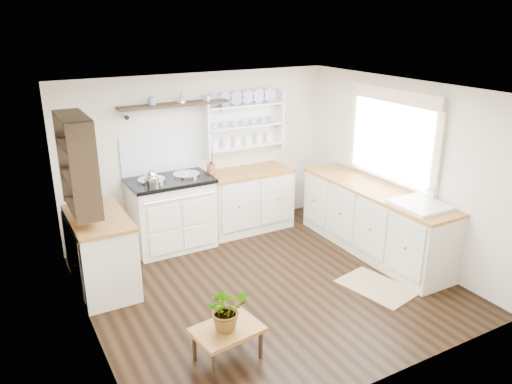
{
  "coord_description": "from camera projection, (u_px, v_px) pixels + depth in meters",
  "views": [
    {
      "loc": [
        -2.66,
        -4.5,
        3.04
      ],
      "look_at": [
        -0.02,
        0.25,
        1.1
      ],
      "focal_mm": 35.0,
      "sensor_mm": 36.0,
      "label": 1
    }
  ],
  "objects": [
    {
      "name": "floor",
      "position": [
        267.0,
        285.0,
        5.94
      ],
      "size": [
        4.0,
        3.8,
        0.01
      ],
      "primitive_type": "cube",
      "color": "black",
      "rests_on": "ground"
    },
    {
      "name": "wall_back",
      "position": [
        201.0,
        155.0,
        7.12
      ],
      "size": [
        4.0,
        0.02,
        2.3
      ],
      "primitive_type": "cube",
      "color": "beige",
      "rests_on": "ground"
    },
    {
      "name": "wall_right",
      "position": [
        401.0,
        169.0,
        6.47
      ],
      "size": [
        0.02,
        3.8,
        2.3
      ],
      "primitive_type": "cube",
      "color": "beige",
      "rests_on": "ground"
    },
    {
      "name": "wall_left",
      "position": [
        83.0,
        230.0,
        4.64
      ],
      "size": [
        0.02,
        3.8,
        2.3
      ],
      "primitive_type": "cube",
      "color": "beige",
      "rests_on": "ground"
    },
    {
      "name": "ceiling",
      "position": [
        269.0,
        90.0,
        5.17
      ],
      "size": [
        4.0,
        3.8,
        0.01
      ],
      "primitive_type": "cube",
      "color": "white",
      "rests_on": "wall_back"
    },
    {
      "name": "window",
      "position": [
        393.0,
        136.0,
        6.43
      ],
      "size": [
        0.08,
        1.55,
        1.22
      ],
      "color": "white",
      "rests_on": "wall_right"
    },
    {
      "name": "aga_cooker",
      "position": [
        171.0,
        212.0,
        6.79
      ],
      "size": [
        1.1,
        0.76,
        1.01
      ],
      "color": "white",
      "rests_on": "floor"
    },
    {
      "name": "back_cabinets",
      "position": [
        248.0,
        199.0,
        7.38
      ],
      "size": [
        1.27,
        0.63,
        0.9
      ],
      "color": "beige",
      "rests_on": "floor"
    },
    {
      "name": "right_cabinets",
      "position": [
        374.0,
        219.0,
        6.65
      ],
      "size": [
        0.62,
        2.43,
        0.9
      ],
      "color": "beige",
      "rests_on": "floor"
    },
    {
      "name": "belfast_sink",
      "position": [
        419.0,
        214.0,
        5.92
      ],
      "size": [
        0.55,
        0.6,
        0.45
      ],
      "color": "white",
      "rests_on": "right_cabinets"
    },
    {
      "name": "left_cabinets",
      "position": [
        101.0,
        251.0,
        5.75
      ],
      "size": [
        0.62,
        1.13,
        0.9
      ],
      "color": "beige",
      "rests_on": "floor"
    },
    {
      "name": "plate_rack",
      "position": [
        242.0,
        123.0,
        7.25
      ],
      "size": [
        1.2,
        0.22,
        0.9
      ],
      "color": "white",
      "rests_on": "wall_back"
    },
    {
      "name": "high_shelf",
      "position": [
        174.0,
        105.0,
        6.58
      ],
      "size": [
        1.5,
        0.29,
        0.16
      ],
      "color": "black",
      "rests_on": "wall_back"
    },
    {
      "name": "left_shelving",
      "position": [
        77.0,
        162.0,
        5.32
      ],
      "size": [
        0.28,
        0.8,
        1.05
      ],
      "primitive_type": "cube",
      "color": "black",
      "rests_on": "wall_left"
    },
    {
      "name": "kettle",
      "position": [
        151.0,
        180.0,
        6.38
      ],
      "size": [
        0.19,
        0.19,
        0.23
      ],
      "primitive_type": null,
      "color": "silver",
      "rests_on": "aga_cooker"
    },
    {
      "name": "utensil_crock",
      "position": [
        211.0,
        169.0,
        7.02
      ],
      "size": [
        0.12,
        0.12,
        0.14
      ],
      "primitive_type": "cylinder",
      "color": "brown",
      "rests_on": "back_cabinets"
    },
    {
      "name": "center_table",
      "position": [
        227.0,
        332.0,
        4.57
      ],
      "size": [
        0.67,
        0.52,
        0.33
      ],
      "rotation": [
        0.0,
        0.0,
        0.13
      ],
      "color": "brown",
      "rests_on": "floor"
    },
    {
      "name": "potted_plant",
      "position": [
        227.0,
        308.0,
        4.49
      ],
      "size": [
        0.42,
        0.38,
        0.42
      ],
      "primitive_type": "imported",
      "rotation": [
        0.0,
        0.0,
        -0.16
      ],
      "color": "#3F7233",
      "rests_on": "center_table"
    },
    {
      "name": "floor_rug",
      "position": [
        376.0,
        287.0,
        5.87
      ],
      "size": [
        0.71,
        0.95,
        0.02
      ],
      "primitive_type": "cube",
      "rotation": [
        0.0,
        0.0,
        0.21
      ],
      "color": "#8B6951",
      "rests_on": "floor"
    }
  ]
}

